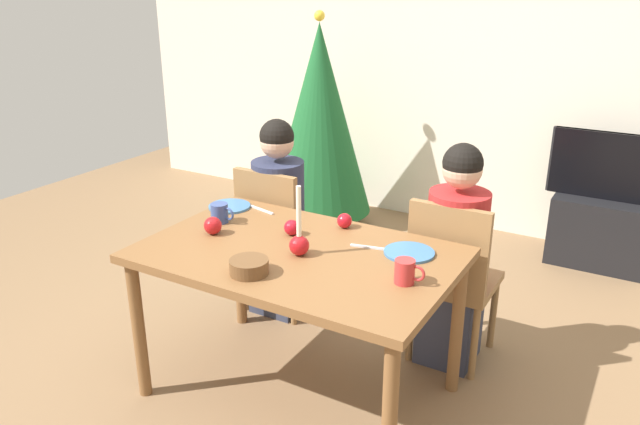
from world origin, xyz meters
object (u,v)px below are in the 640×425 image
Objects in this scene: tv at (611,166)px; mug_right at (406,272)px; mug_left at (220,213)px; apple_by_right_mug at (344,221)px; apple_by_left_plate at (213,226)px; person_left_child at (279,221)px; chair_left at (276,232)px; plate_right at (409,252)px; dining_table at (298,268)px; apple_near_candle at (292,228)px; person_right_child at (455,260)px; chair_right at (452,273)px; christmas_tree at (320,120)px; candle_centerpiece at (299,241)px; tv_stand at (600,231)px; bowl_walnuts at (249,267)px; plate_left at (230,206)px.

tv is 2.40m from mug_right.
apple_by_right_mug is at bearing 23.47° from mug_left.
apple_by_right_mug is at bearing 37.29° from apple_by_left_plate.
apple_by_right_mug is at bearing 140.71° from mug_right.
person_left_child is at bearing -133.46° from tv.
chair_left is 1.07m from plate_right.
person_left_child is at bearing 156.95° from plate_right.
plate_right reaches higher than dining_table.
person_left_child is 15.62× the size of apple_near_candle.
mug_right is 0.99m from apple_by_left_plate.
plate_right is at bearing -101.49° from person_right_child.
christmas_tree reaches higher than chair_right.
christmas_tree is 5.24× the size of candle_centerpiece.
chair_right reaches higher than tv_stand.
christmas_tree is at bearing 104.99° from mug_left.
plate_right is (-0.60, -2.07, 0.52)m from tv_stand.
candle_centerpiece reaches higher than apple_by_right_mug.
tv is 2.16m from plate_right.
christmas_tree reaches higher than plate_right.
dining_table reaches higher than tv_stand.
chair_right is at bearing -106.93° from tv.
chair_right is 0.86m from candle_centerpiece.
tv reaches higher than mug_right.
mug_right reaches higher than mug_left.
apple_near_candle is at bearing -50.42° from person_left_child.
apple_by_right_mug is at bearing 80.71° from bowl_walnuts.
chair_right is at bearing 57.01° from bowl_walnuts.
chair_right is 3.99× the size of plate_right.
plate_left is (-1.14, -0.34, 0.19)m from person_right_child.
apple_near_candle reaches higher than tv_stand.
mug_right is at bearing -8.11° from mug_left.
apple_by_left_plate is at bearing 147.30° from bowl_walnuts.
mug_right is (0.01, -0.65, 0.29)m from chair_right.
tv is 2.70m from mug_left.
plate_left is at bearing -129.62° from tv.
mug_right reaches higher than apple_by_right_mug.
mug_left reaches higher than plate_left.
apple_near_candle is (-1.17, -2.15, 0.08)m from tv.
chair_left reaches higher than plate_right.
tv is 9.19× the size of apple_by_left_plate.
person_right_child reaches higher than plate_right.
mug_left is 1.03× the size of mug_right.
tv is at bearing 10.02° from christmas_tree.
person_right_child reaches higher than bowl_walnuts.
mug_right is (1.07, -0.69, 0.23)m from person_left_child.
bowl_walnuts is (-0.50, -0.51, 0.03)m from plate_right.
person_right_child is 15.98× the size of apple_by_right_mug.
chair_right reaches higher than mug_right.
person_left_child is at bearing 91.19° from mug_left.
christmas_tree reaches higher than person_right_child.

